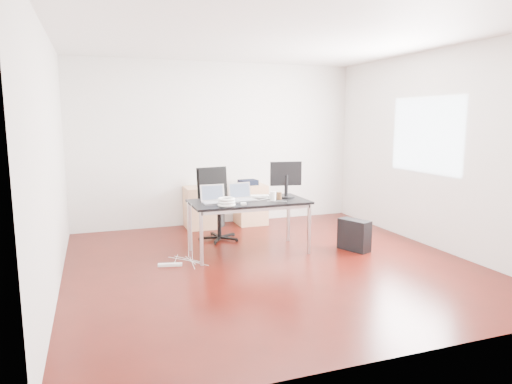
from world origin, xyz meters
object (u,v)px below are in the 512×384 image
object	(u,v)px
office_chair	(217,200)
filing_cabinet_right	(251,204)
desk	(249,205)
pc_tower	(354,235)
filing_cabinet_left	(200,208)

from	to	relation	value
office_chair	filing_cabinet_right	bearing A→B (deg)	34.65
desk	filing_cabinet_right	xyz separation A→B (m)	(0.59, 1.65, -0.33)
desk	pc_tower	size ratio (longest dim) A/B	3.56
desk	office_chair	bearing A→B (deg)	104.90
office_chair	pc_tower	distance (m)	2.13
filing_cabinet_right	pc_tower	distance (m)	2.23
office_chair	filing_cabinet_right	world-z (taller)	office_chair
filing_cabinet_left	pc_tower	xyz separation A→B (m)	(1.74, -2.06, -0.13)
office_chair	pc_tower	size ratio (longest dim) A/B	2.40
filing_cabinet_left	pc_tower	bearing A→B (deg)	-49.77
filing_cabinet_left	desk	bearing A→B (deg)	-79.36
desk	office_chair	xyz separation A→B (m)	(-0.23, 0.86, -0.07)
office_chair	filing_cabinet_left	size ratio (longest dim) A/B	1.54
office_chair	filing_cabinet_left	bearing A→B (deg)	86.69
pc_tower	filing_cabinet_left	bearing A→B (deg)	107.77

